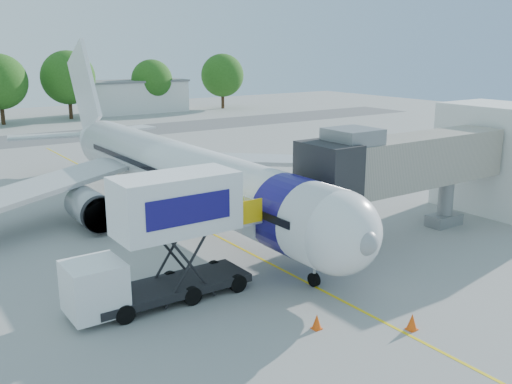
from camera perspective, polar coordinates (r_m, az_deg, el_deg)
ground at (r=33.84m, az=-4.68°, el=-4.03°), size 160.00×160.00×0.00m
guidance_line at (r=33.84m, az=-4.68°, el=-4.02°), size 0.15×70.00×0.01m
taxiway_strip at (r=72.48m, az=-21.64°, el=4.89°), size 120.00×10.00×0.01m
aircraft at (r=36.58m, az=-8.01°, el=2.06°), size 34.17×37.73×11.35m
jet_bridge at (r=32.39m, az=13.96°, el=2.71°), size 13.90×3.20×6.60m
terminal_stub at (r=40.91m, az=23.74°, el=3.07°), size 5.00×8.00×7.00m
catering_hiloader at (r=24.33m, az=-9.31°, el=-4.74°), size 8.50×2.44×5.50m
ground_tug at (r=21.29m, az=13.35°, el=-13.86°), size 3.66×2.34×1.36m
safety_cone_a at (r=22.75m, az=6.10°, el=-12.79°), size 0.39×0.39×0.62m
safety_cone_b at (r=23.35m, az=15.34°, el=-12.43°), size 0.42×0.42×0.67m
outbuilding_right at (r=97.90m, az=-11.89°, el=9.36°), size 16.40×7.40×5.30m
tree_e at (r=91.09m, az=-18.28°, el=10.81°), size 7.96×7.96×10.15m
tree_f at (r=97.63m, az=-10.37°, el=10.94°), size 6.78×6.78×8.64m
tree_g at (r=101.92m, az=-3.38°, el=11.57°), size 7.45×7.45×9.49m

